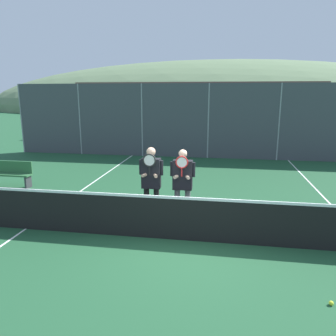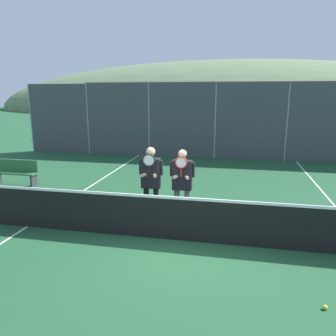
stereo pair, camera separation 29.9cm
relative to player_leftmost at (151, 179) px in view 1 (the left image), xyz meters
name	(u,v)px [view 1 (the left image)]	position (x,y,z in m)	size (l,w,h in m)	color
ground_plane	(187,240)	(0.94, -0.79, -1.09)	(120.00, 120.00, 0.00)	#1E4C2D
hill_distant	(219,109)	(0.94, 57.51, -1.09)	(91.08, 50.60, 17.71)	#5B7551
clubhouse_building	(198,109)	(-0.21, 17.09, 0.80)	(16.24, 5.50, 3.73)	#9EA3A8
fence_back	(208,121)	(0.94, 8.34, 0.65)	(19.21, 0.06, 3.48)	gray
tennis_net	(188,218)	(0.94, -0.79, -0.59)	(10.01, 0.09, 1.06)	gray
court_line_left_sideline	(81,191)	(-2.78, 2.21, -1.08)	(0.05, 16.00, 0.01)	white
court_line_right_sideline	(330,203)	(4.66, 2.21, -1.08)	(0.05, 16.00, 0.01)	white
player_leftmost	(151,179)	(0.00, 0.00, 0.00)	(0.57, 0.34, 1.84)	black
player_center_left	(183,181)	(0.72, 0.08, -0.03)	(0.58, 0.34, 1.80)	#56565B
car_far_left	(133,129)	(-3.69, 11.93, -0.17)	(4.71, 2.09, 1.80)	#B2B7BC
car_left_of_center	(216,132)	(1.28, 11.62, -0.20)	(4.37, 1.94, 1.74)	navy
car_center	(308,134)	(6.21, 11.50, -0.23)	(4.64, 1.94, 1.65)	black
bench_courtside	(9,173)	(-5.30, 2.33, -0.63)	(1.52, 0.36, 0.85)	#2D6038
tennis_ball_on_court	(331,303)	(3.26, -2.60, -1.05)	(0.07, 0.07, 0.07)	#CCDB33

